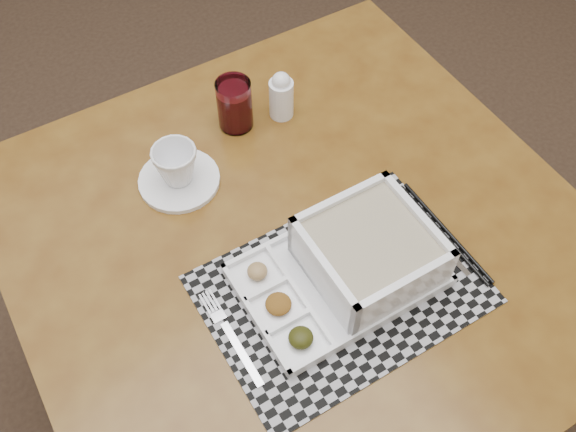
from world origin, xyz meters
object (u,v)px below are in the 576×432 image
object	(u,v)px
serving_tray	(361,259)
cup	(176,165)
dining_table	(301,257)
juice_glass	(235,106)
creamer_bottle	(281,95)

from	to	relation	value
serving_tray	cup	world-z (taller)	serving_tray
dining_table	juice_glass	distance (m)	0.32
dining_table	juice_glass	bearing A→B (deg)	80.75
serving_tray	juice_glass	world-z (taller)	juice_glass
juice_glass	creamer_bottle	xyz separation A→B (m)	(0.09, -0.03, 0.00)
juice_glass	creamer_bottle	world-z (taller)	same
serving_tray	dining_table	bearing A→B (deg)	105.73
serving_tray	creamer_bottle	xyz separation A→B (m)	(0.10, 0.38, 0.01)
dining_table	serving_tray	bearing A→B (deg)	-74.27
cup	dining_table	bearing A→B (deg)	-62.04
cup	juice_glass	world-z (taller)	juice_glass
serving_tray	juice_glass	size ratio (longest dim) A/B	3.15
creamer_bottle	juice_glass	bearing A→B (deg)	162.39
juice_glass	creamer_bottle	distance (m)	0.09
cup	juice_glass	size ratio (longest dim) A/B	0.77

